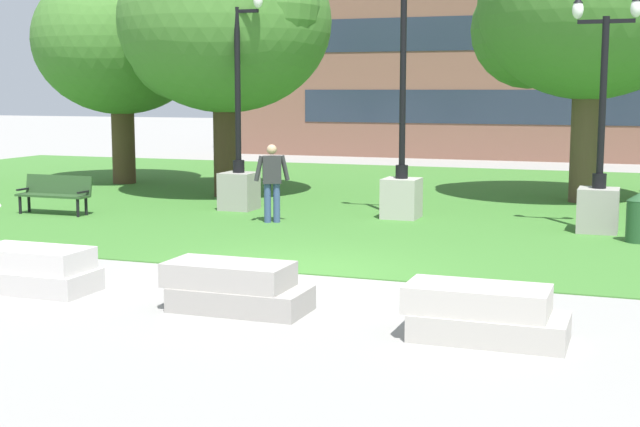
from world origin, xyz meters
TOP-DOWN VIEW (x-y plane):
  - ground_plane at (0.00, 0.00)m, footprint 140.00×140.00m
  - grass_lawn at (0.00, 10.00)m, footprint 40.00×20.00m
  - concrete_block_center at (-3.06, -2.40)m, footprint 1.80×0.90m
  - concrete_block_left at (0.19, -2.44)m, footprint 1.90×0.90m
  - concrete_block_right at (3.53, -2.73)m, footprint 1.87×0.90m
  - park_bench_near_left at (-7.67, 4.38)m, footprint 1.80×0.54m
  - lamp_post_left at (4.39, 5.91)m, footprint 1.32×0.80m
  - lamp_post_center at (-3.96, 6.54)m, footprint 1.32×0.80m
  - lamp_post_right at (0.10, 6.50)m, footprint 1.32×0.80m
  - tree_near_left at (3.71, 10.92)m, footprint 5.91×5.63m
  - tree_near_right at (-5.49, 8.92)m, footprint 5.96×5.67m
  - tree_far_left at (-10.00, 10.94)m, footprint 5.54×5.28m
  - trash_bin at (5.19, 4.89)m, footprint 0.49×0.49m
  - person_bystander_near_lawn at (-2.38, 4.87)m, footprint 0.71×0.53m
  - building_facade_distant at (2.57, 24.50)m, footprint 30.58×1.03m

SIDE VIEW (x-z plane):
  - ground_plane at x=0.00m, z-range 0.00..0.00m
  - grass_lawn at x=0.00m, z-range 0.00..0.02m
  - concrete_block_center at x=-3.06m, z-range -0.01..0.63m
  - concrete_block_left at x=0.19m, z-range -0.01..0.63m
  - concrete_block_right at x=3.53m, z-range -0.01..0.63m
  - trash_bin at x=5.19m, z-range 0.02..0.98m
  - park_bench_near_left at x=-7.67m, z-range 0.09..0.99m
  - person_bystander_near_lawn at x=-2.38m, z-range 0.13..1.84m
  - lamp_post_left at x=4.39m, z-range -1.37..3.35m
  - lamp_post_center at x=-3.96m, z-range -1.53..3.68m
  - lamp_post_right at x=0.10m, z-range -1.61..3.84m
  - tree_far_left at x=-10.00m, z-range 1.01..7.63m
  - tree_near_right at x=-5.49m, z-range 1.08..8.17m
  - tree_near_left at x=3.71m, z-range 1.25..8.66m
  - building_facade_distant at x=2.57m, z-range -0.01..10.45m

